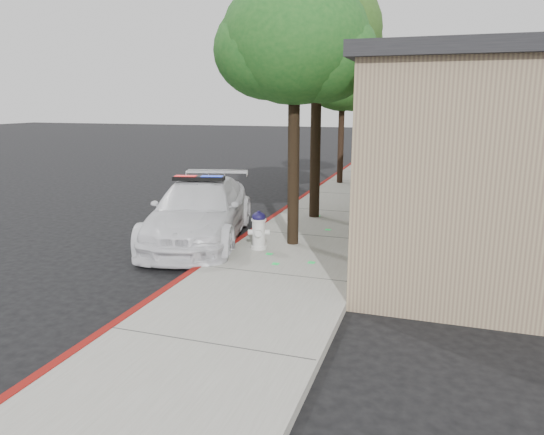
% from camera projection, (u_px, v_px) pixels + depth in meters
% --- Properties ---
extents(ground, '(120.00, 120.00, 0.00)m').
position_uv_depth(ground, '(197.00, 272.00, 10.22)').
color(ground, black).
rests_on(ground, ground).
extents(sidewalk, '(3.20, 60.00, 0.15)m').
position_uv_depth(sidewalk, '(311.00, 238.00, 12.49)').
color(sidewalk, gray).
rests_on(sidewalk, ground).
extents(red_curb, '(0.14, 60.00, 0.16)m').
position_uv_depth(red_curb, '(252.00, 233.00, 12.96)').
color(red_curb, maroon).
rests_on(red_curb, ground).
extents(clapboard_building, '(7.30, 20.89, 4.24)m').
position_uv_depth(clapboard_building, '(514.00, 142.00, 16.03)').
color(clapboard_building, '#9C8A66').
rests_on(clapboard_building, ground).
extents(police_car, '(3.28, 5.52, 1.62)m').
position_uv_depth(police_car, '(200.00, 211.00, 12.38)').
color(police_car, white).
rests_on(police_car, ground).
extents(fire_hydrant, '(0.50, 0.43, 0.86)m').
position_uv_depth(fire_hydrant, '(259.00, 230.00, 11.24)').
color(fire_hydrant, white).
rests_on(fire_hydrant, sidewalk).
extents(street_tree_near, '(3.49, 3.19, 5.84)m').
position_uv_depth(street_tree_near, '(295.00, 46.00, 10.78)').
color(street_tree_near, black).
rests_on(street_tree_near, sidewalk).
extents(street_tree_mid, '(3.41, 3.55, 6.52)m').
position_uv_depth(street_tree_mid, '(318.00, 36.00, 13.46)').
color(street_tree_mid, black).
rests_on(street_tree_mid, sidewalk).
extents(street_tree_far, '(2.75, 2.84, 5.15)m').
position_uv_depth(street_tree_far, '(344.00, 84.00, 19.71)').
color(street_tree_far, black).
rests_on(street_tree_far, sidewalk).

